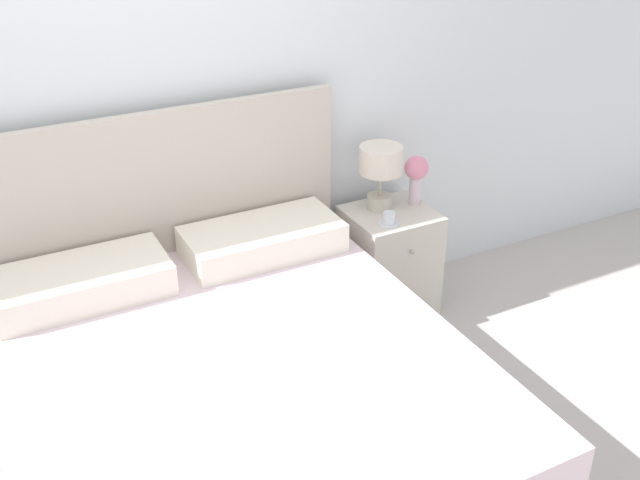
% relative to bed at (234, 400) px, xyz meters
% --- Properties ---
extents(ground_plane, '(12.00, 12.00, 0.00)m').
position_rel_bed_xyz_m(ground_plane, '(0.00, 0.89, -0.30)').
color(ground_plane, '#BCB7B2').
extents(wall_back, '(8.00, 0.06, 2.60)m').
position_rel_bed_xyz_m(wall_back, '(0.00, 0.96, 1.00)').
color(wall_back, white).
rests_on(wall_back, ground_plane).
extents(bed, '(1.76, 1.93, 1.23)m').
position_rel_bed_xyz_m(bed, '(0.00, 0.00, 0.00)').
color(bed, beige).
rests_on(bed, ground_plane).
extents(nightstand, '(0.43, 0.42, 0.58)m').
position_rel_bed_xyz_m(nightstand, '(1.14, 0.67, -0.01)').
color(nightstand, silver).
rests_on(nightstand, ground_plane).
extents(table_lamp, '(0.22, 0.22, 0.34)m').
position_rel_bed_xyz_m(table_lamp, '(1.11, 0.74, 0.52)').
color(table_lamp, beige).
rests_on(table_lamp, nightstand).
extents(flower_vase, '(0.12, 0.12, 0.26)m').
position_rel_bed_xyz_m(flower_vase, '(1.31, 0.70, 0.45)').
color(flower_vase, silver).
rests_on(flower_vase, nightstand).
extents(teacup, '(0.10, 0.10, 0.06)m').
position_rel_bed_xyz_m(teacup, '(1.06, 0.56, 0.31)').
color(teacup, white).
rests_on(teacup, nightstand).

